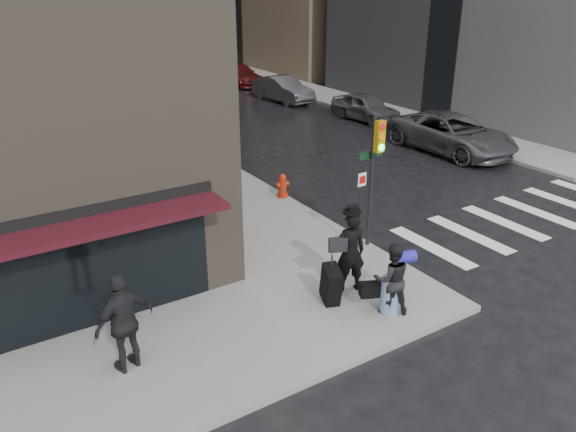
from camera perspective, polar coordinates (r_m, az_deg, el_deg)
name	(u,v)px	position (r m, az deg, el deg)	size (l,w,h in m)	color
ground	(358,298)	(13.77, 7.11, -8.22)	(140.00, 140.00, 0.00)	black
sidewalk_left	(79,100)	(37.39, -20.46, 11.02)	(4.00, 50.00, 0.15)	slate
sidewalk_right	(268,79)	(42.28, -2.02, 13.72)	(3.00, 50.00, 0.15)	slate
crosswalk	(521,217)	(19.49, 22.55, -0.08)	(8.50, 3.00, 0.01)	silver
storefront	(17,276)	(12.07, -25.84, -5.48)	(8.40, 1.11, 2.83)	black
man_overcoat	(346,257)	(13.22, 5.94, -4.20)	(1.44, 1.02, 2.22)	black
man_jeans	(391,278)	(12.64, 10.44, -6.26)	(1.17, 1.02, 1.71)	black
man_greycoat	(125,322)	(11.13, -16.27, -10.29)	(1.29, 0.78, 2.06)	black
traffic_light	(374,165)	(15.07, 8.69, 5.13)	(0.92, 0.44, 3.68)	black
fire_hydrant	(283,187)	(19.11, -0.56, 3.00)	(0.46, 0.36, 0.82)	#9D2109
parked_car_0	(452,133)	(25.58, 16.32, 8.05)	(2.69, 5.84, 1.62)	#414146
parked_car_1	(365,107)	(30.40, 7.87, 10.91)	(1.68, 4.16, 1.42)	#47474C
parked_car_2	(283,89)	(34.86, -0.51, 12.76)	(1.57, 4.50, 1.48)	#3C3C41
parked_car_3	(239,75)	(40.57, -4.99, 14.12)	(1.93, 4.75, 1.38)	#450E0D
parked_car_4	(207,62)	(46.52, -8.20, 15.20)	(1.71, 4.24, 1.44)	#454549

